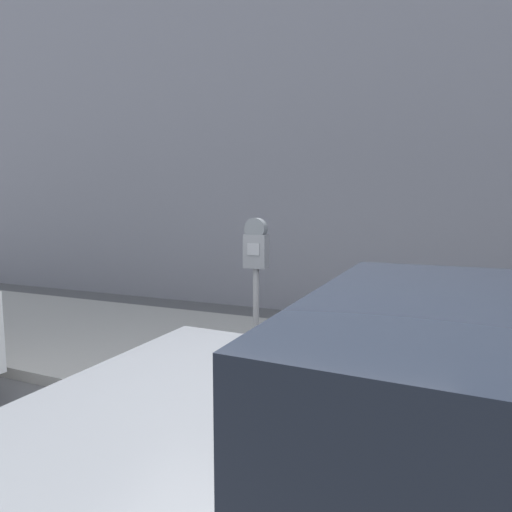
% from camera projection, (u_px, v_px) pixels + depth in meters
% --- Properties ---
extents(ground_plane, '(60.00, 60.00, 0.00)m').
position_uv_depth(ground_plane, '(223.00, 511.00, 2.24)').
color(ground_plane, '#515154').
extents(sidewalk, '(24.00, 2.80, 0.11)m').
position_uv_depth(sidewalk, '(316.00, 365.00, 4.26)').
color(sidewalk, '#9E9B96').
rests_on(sidewalk, ground_plane).
extents(building_facade, '(24.00, 0.30, 6.98)m').
position_uv_depth(building_facade, '(359.00, 97.00, 6.27)').
color(building_facade, gray).
rests_on(building_facade, ground_plane).
extents(parking_meter, '(0.19, 0.12, 1.51)m').
position_uv_depth(parking_meter, '(256.00, 266.00, 3.37)').
color(parking_meter, gray).
rests_on(parking_meter, sidewalk).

